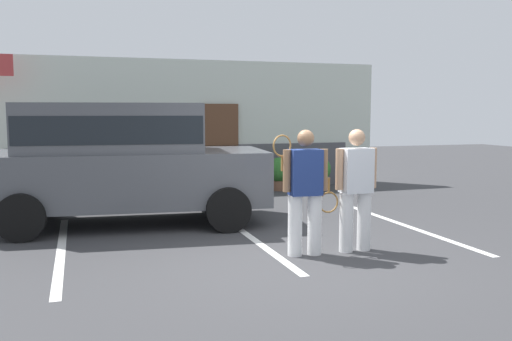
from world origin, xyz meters
The scene contains 10 objects.
ground_plane centered at (0.00, 0.00, 0.00)m, with size 40.00×40.00×0.00m, color #38383A.
parking_stripe_0 centered at (-2.86, 1.50, 0.00)m, with size 0.12×4.40×0.01m, color silver.
parking_stripe_1 centered at (-0.12, 1.50, 0.00)m, with size 0.12×4.40×0.01m, color silver.
parking_stripe_2 centered at (2.62, 1.50, 0.00)m, with size 0.12×4.40×0.01m, color silver.
house_frontage centered at (0.01, 6.81, 1.48)m, with size 9.85×0.40×3.15m.
parked_suv centered at (-1.90, 3.01, 1.15)m, with size 4.77×2.55×2.05m.
tennis_player_man centered at (0.25, 0.20, 0.88)m, with size 0.76×0.29×1.68m.
tennis_player_woman centered at (1.00, 0.20, 0.87)m, with size 0.88×0.27×1.68m.
potted_plant_by_porch centered at (2.05, 5.99, 0.45)m, with size 0.61×0.61×0.80m.
potted_plant_secondary centered at (2.93, 5.68, 0.47)m, with size 0.64×0.64×0.85m.
Camera 1 is at (-2.59, -6.42, 1.92)m, focal length 38.41 mm.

